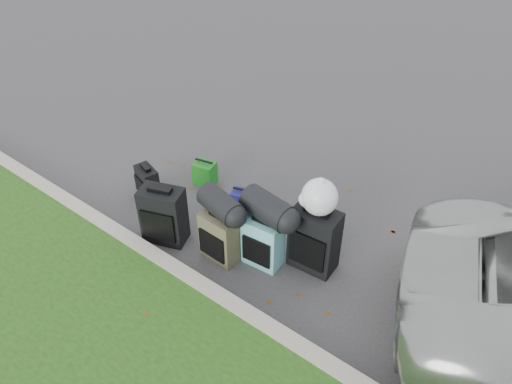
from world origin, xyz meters
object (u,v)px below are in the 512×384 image
Objects in this scene: suitcase_large_black_left at (164,215)px; tote_navy at (242,201)px; suitcase_large_black_right at (314,239)px; tote_green at (205,173)px; suitcase_small_black at (148,182)px; suitcase_olive at (221,237)px; suitcase_teal at (263,242)px.

tote_navy is (0.38, 0.99, -0.22)m from suitcase_large_black_left.
suitcase_large_black_right is 2.78× the size of tote_navy.
suitcase_small_black is at bearing -133.59° from tote_green.
suitcase_olive reaches higher than tote_green.
tote_navy is at bearing 115.38° from suitcase_olive.
suitcase_small_black is 1.96m from suitcase_teal.
suitcase_olive is at bearing -158.44° from suitcase_teal.
suitcase_olive is at bearing -153.69° from suitcase_large_black_right.
suitcase_small_black is 0.79m from tote_green.
suitcase_teal reaches higher than suitcase_olive.
suitcase_large_black_left is at bearing -166.48° from suitcase_teal.
tote_green is at bearing 164.21° from suitcase_large_black_right.
suitcase_small_black is 1.55m from suitcase_olive.
suitcase_olive is 2.16× the size of tote_navy.
suitcase_large_black_left reaches higher than tote_green.
suitcase_small_black is 1.29m from tote_navy.
suitcase_large_black_left is 1.18× the size of suitcase_teal.
suitcase_large_black_left is 1.09m from tote_navy.
suitcase_large_black_right reaches higher than tote_navy.
suitcase_olive is (1.52, -0.28, 0.08)m from suitcase_small_black.
tote_navy is at bearing 137.56° from suitcase_teal.
suitcase_small_black reaches higher than tote_navy.
tote_navy is (0.77, -0.14, -0.02)m from tote_green.
suitcase_large_black_right reaches higher than suitcase_small_black.
suitcase_large_black_left is (0.79, -0.45, 0.14)m from suitcase_small_black.
suitcase_large_black_right is 2.09m from tote_green.
suitcase_small_black reaches higher than tote_green.
tote_green is at bearing 76.19° from suitcase_small_black.
suitcase_large_black_left is 2.58× the size of tote_navy.
suitcase_small_black is 2.45m from suitcase_large_black_right.
suitcase_large_black_right is (0.47, 0.31, 0.08)m from suitcase_teal.
suitcase_teal is 0.79× the size of suitcase_large_black_right.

